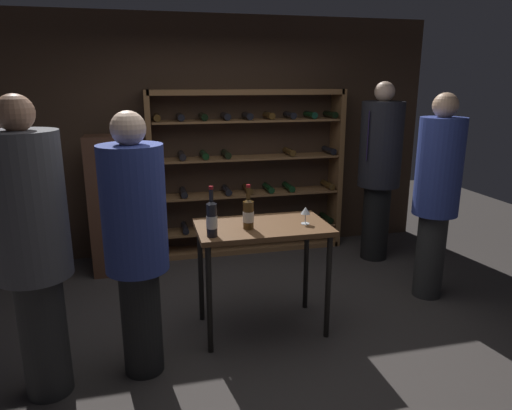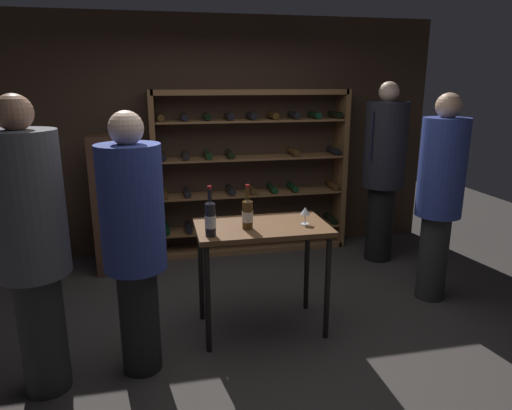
{
  "view_description": "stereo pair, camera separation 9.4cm",
  "coord_description": "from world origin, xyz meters",
  "px_view_note": "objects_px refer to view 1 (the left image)",
  "views": [
    {
      "loc": [
        -0.85,
        -3.34,
        2.01
      ],
      "look_at": [
        0.01,
        0.22,
        1.03
      ],
      "focal_mm": 32.47,
      "sensor_mm": 36.0,
      "label": 1
    },
    {
      "loc": [
        -0.75,
        -3.36,
        2.01
      ],
      "look_at": [
        0.01,
        0.22,
        1.03
      ],
      "focal_mm": 32.47,
      "sensor_mm": 36.0,
      "label": 2
    }
  ],
  "objects_px": {
    "wine_glass_stemmed_left": "(305,211)",
    "person_guest_khaki": "(136,236)",
    "person_bystander_red_print": "(380,164)",
    "wine_rack": "(247,173)",
    "person_host_in_suit": "(437,188)",
    "wine_bottle_amber_reserve": "(248,213)",
    "wine_bottle_gold_foil": "(212,218)",
    "tasting_table": "(262,238)",
    "wine_crate": "(37,263)",
    "person_guest_blue_shirt": "(32,239)",
    "display_cabinet": "(111,206)"
  },
  "relations": [
    {
      "from": "wine_glass_stemmed_left",
      "to": "person_guest_khaki",
      "type": "bearing_deg",
      "value": -166.31
    },
    {
      "from": "person_bystander_red_print",
      "to": "person_guest_khaki",
      "type": "relative_size",
      "value": 1.09
    },
    {
      "from": "wine_rack",
      "to": "person_host_in_suit",
      "type": "bearing_deg",
      "value": -49.06
    },
    {
      "from": "wine_bottle_amber_reserve",
      "to": "wine_rack",
      "type": "bearing_deg",
      "value": 77.79
    },
    {
      "from": "wine_bottle_gold_foil",
      "to": "person_host_in_suit",
      "type": "bearing_deg",
      "value": 10.85
    },
    {
      "from": "wine_rack",
      "to": "person_bystander_red_print",
      "type": "xyz_separation_m",
      "value": [
        1.39,
        -0.6,
        0.15
      ]
    },
    {
      "from": "person_guest_khaki",
      "to": "wine_bottle_amber_reserve",
      "type": "height_order",
      "value": "person_guest_khaki"
    },
    {
      "from": "tasting_table",
      "to": "wine_bottle_gold_foil",
      "type": "bearing_deg",
      "value": -156.7
    },
    {
      "from": "wine_bottle_gold_foil",
      "to": "wine_crate",
      "type": "bearing_deg",
      "value": 132.73
    },
    {
      "from": "person_guest_blue_shirt",
      "to": "wine_glass_stemmed_left",
      "type": "distance_m",
      "value": 1.96
    },
    {
      "from": "display_cabinet",
      "to": "tasting_table",
      "type": "bearing_deg",
      "value": -50.93
    },
    {
      "from": "person_bystander_red_print",
      "to": "wine_bottle_amber_reserve",
      "type": "distance_m",
      "value": 2.24
    },
    {
      "from": "person_host_in_suit",
      "to": "person_bystander_red_print",
      "type": "xyz_separation_m",
      "value": [
        -0.03,
        1.03,
        0.05
      ]
    },
    {
      "from": "person_guest_khaki",
      "to": "person_guest_blue_shirt",
      "type": "xyz_separation_m",
      "value": [
        -0.61,
        -0.1,
        0.06
      ]
    },
    {
      "from": "wine_rack",
      "to": "person_host_in_suit",
      "type": "height_order",
      "value": "wine_rack"
    },
    {
      "from": "wine_crate",
      "to": "wine_bottle_gold_foil",
      "type": "distance_m",
      "value": 2.54
    },
    {
      "from": "tasting_table",
      "to": "person_guest_khaki",
      "type": "relative_size",
      "value": 0.57
    },
    {
      "from": "wine_rack",
      "to": "person_guest_khaki",
      "type": "distance_m",
      "value": 2.56
    },
    {
      "from": "tasting_table",
      "to": "wine_crate",
      "type": "bearing_deg",
      "value": 142.56
    },
    {
      "from": "person_bystander_red_print",
      "to": "person_guest_blue_shirt",
      "type": "height_order",
      "value": "person_bystander_red_print"
    },
    {
      "from": "tasting_table",
      "to": "person_host_in_suit",
      "type": "bearing_deg",
      "value": 7.5
    },
    {
      "from": "person_host_in_suit",
      "to": "tasting_table",
      "type": "bearing_deg",
      "value": -20.49
    },
    {
      "from": "person_guest_khaki",
      "to": "wine_bottle_gold_foil",
      "type": "bearing_deg",
      "value": 34.7
    },
    {
      "from": "person_bystander_red_print",
      "to": "person_guest_blue_shirt",
      "type": "xyz_separation_m",
      "value": [
        -3.25,
        -1.72,
        -0.04
      ]
    },
    {
      "from": "wine_crate",
      "to": "person_guest_khaki",
      "type": "bearing_deg",
      "value": -60.87
    },
    {
      "from": "display_cabinet",
      "to": "wine_bottle_gold_foil",
      "type": "height_order",
      "value": "display_cabinet"
    },
    {
      "from": "tasting_table",
      "to": "person_guest_khaki",
      "type": "height_order",
      "value": "person_guest_khaki"
    },
    {
      "from": "wine_glass_stemmed_left",
      "to": "tasting_table",
      "type": "bearing_deg",
      "value": 171.24
    },
    {
      "from": "person_guest_khaki",
      "to": "wine_bottle_gold_foil",
      "type": "relative_size",
      "value": 4.86
    },
    {
      "from": "wine_rack",
      "to": "person_bystander_red_print",
      "type": "distance_m",
      "value": 1.52
    },
    {
      "from": "person_guest_blue_shirt",
      "to": "wine_glass_stemmed_left",
      "type": "xyz_separation_m",
      "value": [
        1.92,
        0.41,
        -0.06
      ]
    },
    {
      "from": "tasting_table",
      "to": "wine_glass_stemmed_left",
      "type": "height_order",
      "value": "wine_glass_stemmed_left"
    },
    {
      "from": "person_guest_blue_shirt",
      "to": "person_host_in_suit",
      "type": "bearing_deg",
      "value": -127.24
    },
    {
      "from": "person_bystander_red_print",
      "to": "person_guest_blue_shirt",
      "type": "distance_m",
      "value": 3.68
    },
    {
      "from": "tasting_table",
      "to": "display_cabinet",
      "type": "relative_size",
      "value": 0.71
    },
    {
      "from": "wine_bottle_gold_foil",
      "to": "tasting_table",
      "type": "bearing_deg",
      "value": 23.3
    },
    {
      "from": "wine_rack",
      "to": "tasting_table",
      "type": "bearing_deg",
      "value": -98.81
    },
    {
      "from": "person_host_in_suit",
      "to": "wine_bottle_gold_foil",
      "type": "distance_m",
      "value": 2.17
    },
    {
      "from": "person_guest_khaki",
      "to": "display_cabinet",
      "type": "height_order",
      "value": "person_guest_khaki"
    },
    {
      "from": "wine_rack",
      "to": "wine_crate",
      "type": "xyz_separation_m",
      "value": [
        -2.33,
        -0.29,
        -0.8
      ]
    },
    {
      "from": "person_host_in_suit",
      "to": "wine_bottle_amber_reserve",
      "type": "xyz_separation_m",
      "value": [
        -1.83,
        -0.29,
        -0.03
      ]
    },
    {
      "from": "display_cabinet",
      "to": "wine_bottle_amber_reserve",
      "type": "xyz_separation_m",
      "value": [
        1.12,
        -1.61,
        0.29
      ]
    },
    {
      "from": "person_bystander_red_print",
      "to": "person_guest_khaki",
      "type": "xyz_separation_m",
      "value": [
        -2.64,
        -1.62,
        -0.1
      ]
    },
    {
      "from": "wine_crate",
      "to": "display_cabinet",
      "type": "relative_size",
      "value": 0.32
    },
    {
      "from": "wine_bottle_amber_reserve",
      "to": "person_guest_khaki",
      "type": "bearing_deg",
      "value": -160.2
    },
    {
      "from": "tasting_table",
      "to": "wine_bottle_amber_reserve",
      "type": "bearing_deg",
      "value": -151.85
    },
    {
      "from": "person_guest_blue_shirt",
      "to": "wine_crate",
      "type": "height_order",
      "value": "person_guest_blue_shirt"
    },
    {
      "from": "person_guest_khaki",
      "to": "wine_glass_stemmed_left",
      "type": "relative_size",
      "value": 13.1
    },
    {
      "from": "wine_rack",
      "to": "wine_bottle_gold_foil",
      "type": "height_order",
      "value": "wine_rack"
    },
    {
      "from": "person_host_in_suit",
      "to": "wine_crate",
      "type": "relative_size",
      "value": 3.99
    }
  ]
}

